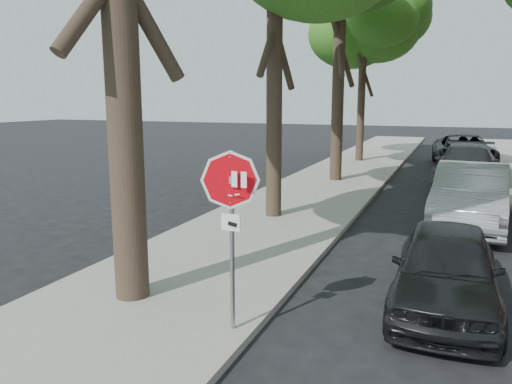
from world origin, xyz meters
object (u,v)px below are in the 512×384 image
stop_sign (231,206)px  car_a (446,268)px  car_b (470,196)px  car_c (467,166)px  car_d (463,151)px  tree_far (364,25)px

stop_sign → car_a: 3.81m
car_a → stop_sign: bearing=-142.2°
car_b → car_c: car_b is taller
stop_sign → car_a: size_ratio=0.64×
car_c → car_d: size_ratio=0.95×
car_a → car_b: car_b is taller
tree_far → car_a: bearing=-75.6°
car_a → car_d: bearing=88.4°
car_b → car_d: (-0.07, 12.85, -0.02)m
stop_sign → tree_far: (-2.02, 21.14, 5.26)m
car_d → stop_sign: bearing=-104.2°
tree_far → car_d: (5.25, -0.06, -6.39)m
car_b → car_c: 6.78m
tree_far → car_b: 15.35m
tree_far → car_a: tree_far is taller
stop_sign → car_d: 21.35m
car_b → car_c: size_ratio=0.91×
stop_sign → car_b: bearing=68.1°
stop_sign → car_a: (2.83, 2.23, -1.26)m
stop_sign → car_a: bearing=38.2°
stop_sign → tree_far: bearing=95.5°
car_b → car_a: bearing=-91.2°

